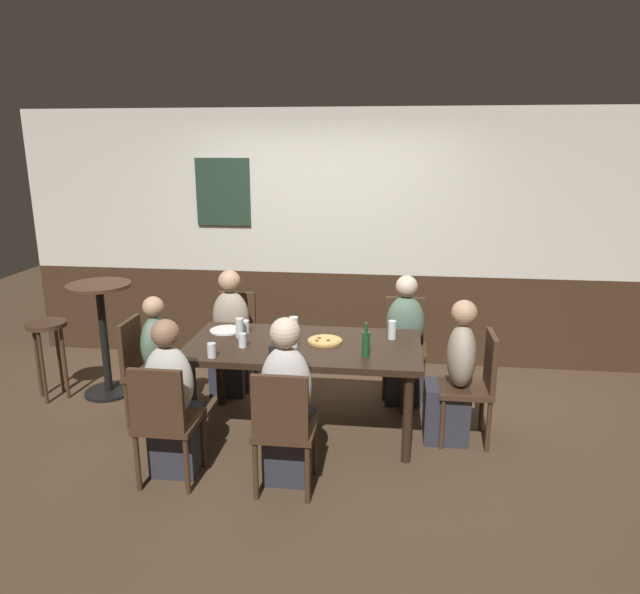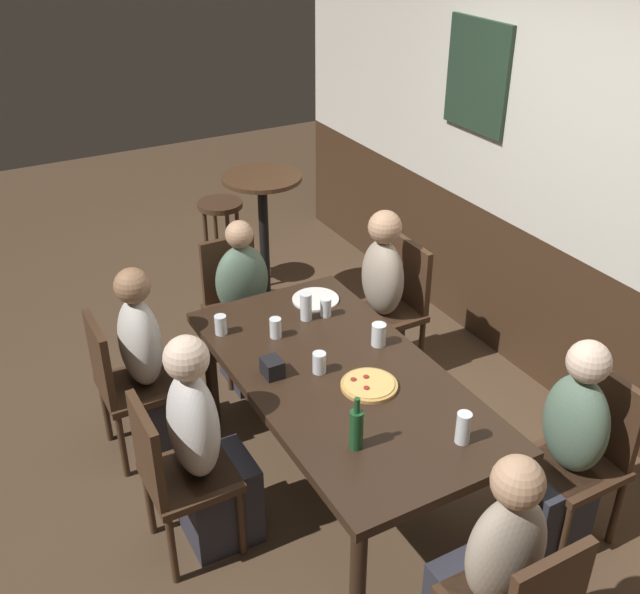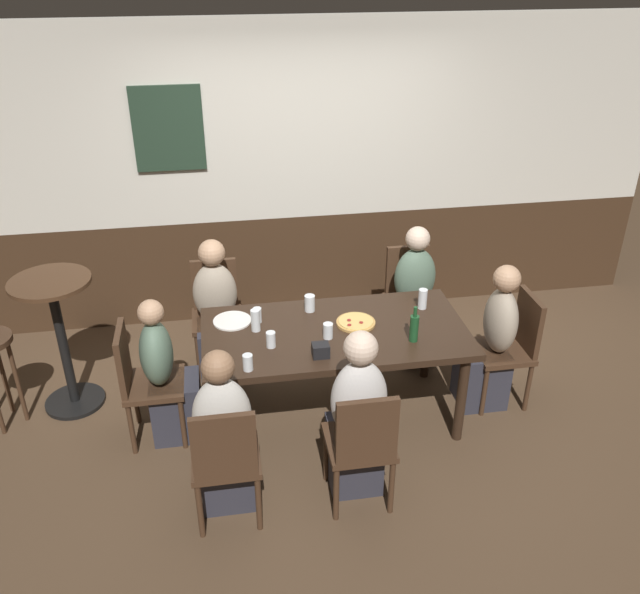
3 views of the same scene
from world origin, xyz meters
The scene contains 27 objects.
ground_plane centered at (0.00, 0.00, 0.00)m, with size 12.00×12.00×0.00m, color #4C3826.
wall_back centered at (-0.01, 1.65, 1.30)m, with size 6.40×0.13×2.60m.
dining_table centered at (0.00, 0.00, 0.66)m, with size 1.82×0.93×0.74m.
chair_left_far centered at (-0.80, 0.88, 0.50)m, with size 0.40×0.40×0.88m.
chair_head_west centered at (-1.33, 0.00, 0.50)m, with size 0.40×0.40×0.88m.
chair_left_near centered at (-0.80, -0.88, 0.50)m, with size 0.40×0.40×0.88m.
chair_right_far centered at (0.80, 0.88, 0.50)m, with size 0.40×0.40×0.88m.
chair_mid_near centered at (0.00, -0.88, 0.50)m, with size 0.40×0.40×0.88m.
person_head_east centered at (1.17, 0.00, 0.48)m, with size 0.37×0.34×1.13m.
person_left_far centered at (-0.80, 0.72, 0.48)m, with size 0.34×0.37×1.14m.
person_head_west centered at (-1.16, 0.00, 0.45)m, with size 0.37×0.34×1.08m.
person_left_near centered at (-0.80, -0.72, 0.48)m, with size 0.34×0.37×1.14m.
person_right_far centered at (0.80, 0.72, 0.48)m, with size 0.34×0.37×1.14m.
person_mid_near centered at (0.00, -0.72, 0.50)m, with size 0.34×0.37×1.19m.
pizza centered at (0.16, 0.06, 0.75)m, with size 0.27×0.27×0.03m.
beer_glass_tall centered at (-0.46, -0.13, 0.79)m, with size 0.06×0.06×0.11m.
highball_clear centered at (-0.62, -0.37, 0.79)m, with size 0.06×0.06×0.11m.
tumbler_short centered at (-0.13, 0.30, 0.80)m, with size 0.08×0.08×0.12m.
beer_glass_half centered at (-0.54, 0.09, 0.81)m, with size 0.06×0.06×0.16m.
tumbler_water centered at (-0.52, 0.20, 0.79)m, with size 0.06×0.06×0.11m.
pint_glass_pale centered at (-0.06, -0.09, 0.79)m, with size 0.07×0.07×0.11m.
pint_glass_stout centered at (0.68, 0.20, 0.81)m, with size 0.07×0.07×0.15m.
beer_bottle_green centered at (0.49, -0.21, 0.84)m, with size 0.06×0.06×0.26m.
plate_white_large centered at (-0.69, 0.24, 0.75)m, with size 0.27×0.27×0.01m, color white.
condiment_caddy centered at (-0.15, -0.30, 0.79)m, with size 0.11×0.09×0.09m, color black.
side_bar_table centered at (-1.92, 0.48, 0.62)m, with size 0.56×0.56×1.05m.
bar_stool centered at (-2.37, 0.33, 0.56)m, with size 0.34×0.34×0.72m.
Camera 2 is at (2.58, -1.54, 2.88)m, focal length 42.06 mm.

